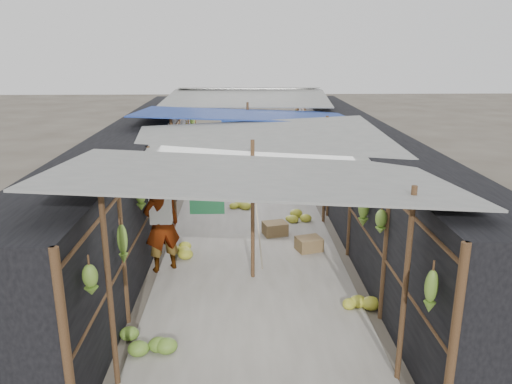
{
  "coord_description": "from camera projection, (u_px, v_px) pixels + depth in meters",
  "views": [
    {
      "loc": [
        -0.2,
        -5.47,
        4.15
      ],
      "look_at": [
        0.1,
        4.41,
        1.25
      ],
      "focal_mm": 35.0,
      "sensor_mm": 36.0,
      "label": 1
    }
  ],
  "objects": [
    {
      "name": "ground",
      "position": [
        259.0,
        381.0,
        6.42
      ],
      "size": [
        80.0,
        80.0,
        0.0
      ],
      "primitive_type": "plane",
      "color": "#6B6356",
      "rests_on": "ground"
    },
    {
      "name": "aisle_slab",
      "position": [
        249.0,
        216.0,
        12.65
      ],
      "size": [
        3.6,
        16.0,
        0.02
      ],
      "primitive_type": "cube",
      "color": "#9E998E",
      "rests_on": "ground"
    },
    {
      "name": "stall_left",
      "position": [
        140.0,
        173.0,
        12.25
      ],
      "size": [
        1.4,
        15.0,
        2.3
      ],
      "primitive_type": "cube",
      "color": "black",
      "rests_on": "ground"
    },
    {
      "name": "stall_right",
      "position": [
        358.0,
        171.0,
        12.41
      ],
      "size": [
        1.4,
        15.0,
        2.3
      ],
      "primitive_type": "cube",
      "color": "black",
      "rests_on": "ground"
    },
    {
      "name": "crate_near",
      "position": [
        275.0,
        229.0,
        11.33
      ],
      "size": [
        0.6,
        0.53,
        0.31
      ],
      "primitive_type": "cube",
      "rotation": [
        0.0,
        0.0,
        0.26
      ],
      "color": "olive",
      "rests_on": "ground"
    },
    {
      "name": "crate_mid",
      "position": [
        309.0,
        244.0,
        10.46
      ],
      "size": [
        0.6,
        0.53,
        0.3
      ],
      "primitive_type": "cube",
      "rotation": [
        0.0,
        0.0,
        0.31
      ],
      "color": "olive",
      "rests_on": "ground"
    },
    {
      "name": "crate_back",
      "position": [
        221.0,
        172.0,
        16.42
      ],
      "size": [
        0.5,
        0.43,
        0.3
      ],
      "primitive_type": "cube",
      "rotation": [
        0.0,
        0.0,
        -0.11
      ],
      "color": "olive",
      "rests_on": "ground"
    },
    {
      "name": "black_basin",
      "position": [
        290.0,
        174.0,
        16.43
      ],
      "size": [
        0.58,
        0.58,
        0.17
      ],
      "primitive_type": "cylinder",
      "color": "black",
      "rests_on": "ground"
    },
    {
      "name": "vendor_elderly",
      "position": [
        162.0,
        224.0,
        9.36
      ],
      "size": [
        0.8,
        0.7,
        1.86
      ],
      "primitive_type": "imported",
      "rotation": [
        0.0,
        0.0,
        3.59
      ],
      "color": "white",
      "rests_on": "ground"
    },
    {
      "name": "shopper_blue",
      "position": [
        229.0,
        167.0,
        13.94
      ],
      "size": [
        0.9,
        0.73,
        1.77
      ],
      "primitive_type": "imported",
      "rotation": [
        0.0,
        0.0,
        -0.06
      ],
      "color": "#2036A2",
      "rests_on": "ground"
    },
    {
      "name": "vendor_seated",
      "position": [
        285.0,
        171.0,
        15.24
      ],
      "size": [
        0.56,
        0.72,
        0.98
      ],
      "primitive_type": "imported",
      "rotation": [
        0.0,
        0.0,
        -1.22
      ],
      "color": "#45423C",
      "rests_on": "ground"
    },
    {
      "name": "market_canopy",
      "position": [
        250.0,
        120.0,
        12.3
      ],
      "size": [
        5.62,
        15.2,
        2.77
      ],
      "color": "brown",
      "rests_on": "ground"
    },
    {
      "name": "hanging_bananas",
      "position": [
        253.0,
        154.0,
        12.23
      ],
      "size": [
        3.95,
        14.31,
        0.88
      ],
      "color": "olive",
      "rests_on": "ground"
    },
    {
      "name": "floor_bananas",
      "position": [
        243.0,
        227.0,
        11.43
      ],
      "size": [
        3.8,
        10.37,
        0.35
      ],
      "color": "#A2A32A",
      "rests_on": "ground"
    }
  ]
}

